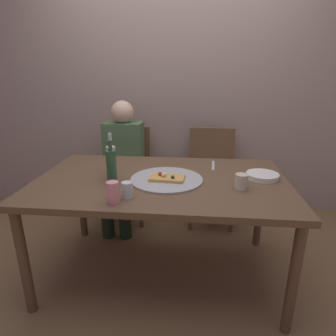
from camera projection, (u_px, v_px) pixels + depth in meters
The scene contains 15 objects.
ground_plane at pixel (162, 271), 2.14m from camera, with size 8.00×8.00×0.00m, color brown.
back_wall at pixel (175, 84), 2.87m from camera, with size 6.00×0.10×2.60m, color gray.
dining_table at pixel (162, 188), 1.92m from camera, with size 1.65×1.00×0.74m.
pizza_tray at pixel (167, 179), 1.87m from camera, with size 0.47×0.47×0.01m, color #ADADB2.
pizza_slice_last at pixel (167, 178), 1.85m from camera, with size 0.23×0.15×0.05m.
wine_bottle at pixel (111, 160), 1.92m from camera, with size 0.06×0.06×0.29m.
beer_bottle at pixel (111, 166), 1.81m from camera, with size 0.06×0.06×0.27m.
tumbler_near at pixel (127, 190), 1.60m from camera, with size 0.06×0.06×0.09m, color silver.
tumbler_far at pixel (241, 182), 1.72m from camera, with size 0.08×0.08×0.09m, color beige.
soda_can at pixel (113, 193), 1.53m from camera, with size 0.07×0.07×0.12m, color pink.
plate_stack at pixel (262, 176), 1.90m from camera, with size 0.21×0.21×0.03m, color white.
table_knife at pixel (213, 166), 2.15m from camera, with size 0.22×0.02×0.01m, color #B7B7BC.
chair_left at pixel (127, 167), 2.86m from camera, with size 0.44×0.44×0.90m.
chair_right at pixel (211, 169), 2.78m from camera, with size 0.44×0.44×0.90m.
guest_in_sweater at pixel (122, 159), 2.68m from camera, with size 0.36×0.56×1.17m.
Camera 1 is at (0.22, -1.76, 1.42)m, focal length 30.55 mm.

